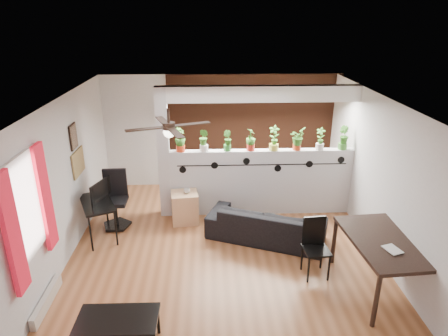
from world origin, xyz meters
TOP-DOWN VIEW (x-y plane):
  - room_shell at (0.00, 0.00)m, footprint 6.30×7.10m
  - partition_wall at (0.80, 1.50)m, footprint 3.60×0.18m
  - ceiling_header at (0.80, 1.50)m, footprint 3.60×0.18m
  - pier_column at (-1.11, 1.50)m, footprint 0.22×0.20m
  - brick_panel at (0.80, 2.97)m, footprint 3.90×0.05m
  - vine_decal at (0.80, 1.40)m, footprint 3.31×0.01m
  - window_assembly at (-2.56, -1.20)m, footprint 0.09×1.30m
  - baseboard_heater at (-2.54, -1.20)m, footprint 0.08×1.00m
  - corkboard at (-2.58, 0.95)m, footprint 0.03×0.60m
  - framed_art at (-2.58, 0.90)m, footprint 0.03×0.34m
  - ceiling_fan at (-0.80, -0.30)m, footprint 1.19×1.19m
  - potted_plant_0 at (-0.78, 1.50)m, footprint 0.26×0.29m
  - potted_plant_1 at (-0.33, 1.50)m, footprint 0.29×0.29m
  - potted_plant_2 at (0.12, 1.50)m, footprint 0.25×0.26m
  - potted_plant_3 at (0.57, 1.50)m, footprint 0.23×0.26m
  - potted_plant_4 at (1.03, 1.50)m, footprint 0.30×0.26m
  - potted_plant_5 at (1.48, 1.50)m, footprint 0.26×0.28m
  - potted_plant_6 at (1.93, 1.50)m, footprint 0.28×0.26m
  - potted_plant_7 at (2.38, 1.50)m, footprint 0.27×0.30m
  - sofa at (0.78, 0.47)m, footprint 2.14×1.46m
  - cube_shelf at (-0.72, 1.16)m, footprint 0.55×0.50m
  - cup at (-0.67, 1.16)m, footprint 0.12×0.12m
  - computer_desk at (-2.25, 0.67)m, footprint 0.85×1.09m
  - monitor at (-2.25, 0.82)m, footprint 0.34×0.16m
  - office_chair at (-2.02, 1.06)m, footprint 0.57×0.57m
  - dining_table at (2.25, -1.01)m, footprint 1.04×1.60m
  - book at (2.15, -1.31)m, footprint 0.25×0.29m
  - folding_chair at (1.38, -0.56)m, footprint 0.41×0.41m
  - coffee_table at (-1.36, -2.00)m, footprint 0.97×0.55m

SIDE VIEW (x-z plane):
  - baseboard_heater at x=-2.54m, z-range 0.00..0.18m
  - sofa at x=0.78m, z-range 0.00..0.58m
  - cube_shelf at x=-0.72m, z-range 0.00..0.62m
  - coffee_table at x=-1.36m, z-range 0.18..0.63m
  - office_chair at x=-2.02m, z-range -0.06..1.03m
  - folding_chair at x=1.38m, z-range 0.09..1.03m
  - computer_desk at x=-2.25m, z-range 0.28..0.98m
  - cup at x=-0.67m, z-range 0.62..0.71m
  - partition_wall at x=0.80m, z-range 0.00..1.35m
  - dining_table at x=2.25m, z-range 0.33..1.17m
  - monitor at x=-2.25m, z-range 0.70..0.89m
  - book at x=2.15m, z-range 0.84..0.86m
  - vine_decal at x=0.80m, z-range 0.93..1.23m
  - room_shell at x=0.00m, z-range -0.15..2.75m
  - pier_column at x=-1.11m, z-range 0.00..2.60m
  - brick_panel at x=0.80m, z-range 0.00..2.60m
  - corkboard at x=-2.58m, z-range 1.12..1.58m
  - window_assembly at x=-2.56m, z-range 0.73..2.28m
  - potted_plant_2 at x=0.12m, z-range 1.36..1.76m
  - potted_plant_3 at x=0.57m, z-range 1.36..1.79m
  - potted_plant_6 at x=1.93m, z-range 1.36..1.80m
  - potted_plant_5 at x=1.48m, z-range 1.36..1.80m
  - potted_plant_1 at x=-0.33m, z-range 1.36..1.81m
  - potted_plant_0 at x=-0.78m, z-range 1.36..1.83m
  - potted_plant_7 at x=2.38m, z-range 1.36..1.83m
  - potted_plant_4 at x=1.03m, z-range 1.36..1.85m
  - framed_art at x=-2.58m, z-range 1.63..2.07m
  - ceiling_fan at x=-0.80m, z-range 2.10..2.53m
  - ceiling_header at x=0.80m, z-range 2.30..2.60m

